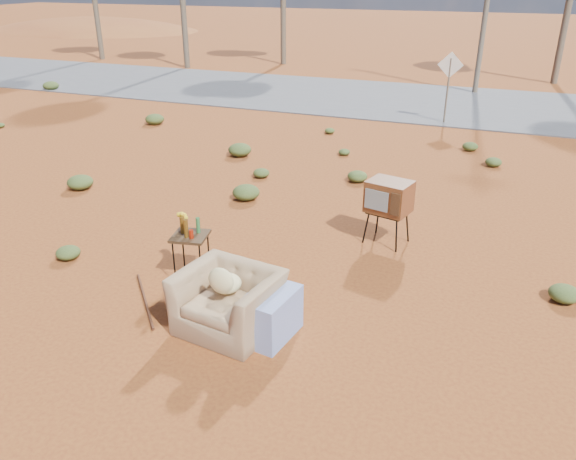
% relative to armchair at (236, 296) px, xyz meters
% --- Properties ---
extents(ground, '(140.00, 140.00, 0.00)m').
position_rel_armchair_xyz_m(ground, '(-0.39, 0.57, -0.51)').
color(ground, brown).
rests_on(ground, ground).
extents(highway, '(140.00, 7.00, 0.04)m').
position_rel_armchair_xyz_m(highway, '(-0.39, 15.57, -0.49)').
color(highway, '#565659').
rests_on(highway, ground).
extents(dirt_mound, '(26.00, 18.00, 2.00)m').
position_rel_armchair_xyz_m(dirt_mound, '(-30.39, 34.57, -0.51)').
color(dirt_mound, brown).
rests_on(dirt_mound, ground).
extents(armchair, '(1.59, 0.98, 1.09)m').
position_rel_armchair_xyz_m(armchair, '(0.00, 0.00, 0.00)').
color(armchair, '#967451').
rests_on(armchair, ground).
extents(tv_unit, '(0.82, 0.72, 1.14)m').
position_rel_armchair_xyz_m(tv_unit, '(1.27, 3.36, 0.34)').
color(tv_unit, black).
rests_on(tv_unit, ground).
extents(side_table, '(0.61, 0.61, 1.04)m').
position_rel_armchair_xyz_m(side_table, '(-1.29, 1.02, 0.26)').
color(side_table, '#3A2715').
rests_on(side_table, ground).
extents(rusty_bar, '(1.09, 1.19, 0.04)m').
position_rel_armchair_xyz_m(rusty_bar, '(-1.56, 0.14, -0.49)').
color(rusty_bar, '#512815').
rests_on(rusty_bar, ground).
extents(road_sign, '(0.78, 0.06, 2.19)m').
position_rel_armchair_xyz_m(road_sign, '(1.11, 12.57, 0.99)').
color(road_sign, brown).
rests_on(road_sign, ground).
extents(scrub_patch, '(17.49, 8.07, 0.33)m').
position_rel_armchair_xyz_m(scrub_patch, '(-1.22, 4.98, -0.37)').
color(scrub_patch, '#455525').
rests_on(scrub_patch, ground).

